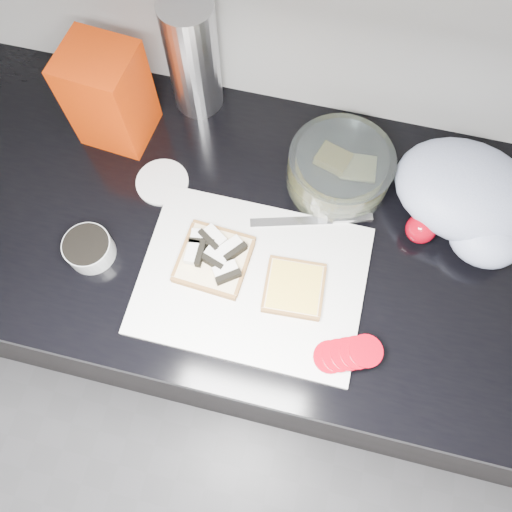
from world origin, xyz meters
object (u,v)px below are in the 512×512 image
at_px(glass_bowl, 339,170).
at_px(bread_bag, 109,96).
at_px(cutting_board, 252,280).
at_px(steel_canister, 193,58).

distance_m(glass_bowl, bread_bag, 0.45).
bearing_deg(glass_bowl, cutting_board, -114.61).
relative_size(glass_bowl, bread_bag, 0.97).
xyz_separation_m(cutting_board, bread_bag, (-0.34, 0.26, 0.10)).
relative_size(glass_bowl, steel_canister, 0.82).
relative_size(cutting_board, steel_canister, 1.67).
xyz_separation_m(cutting_board, steel_canister, (-0.20, 0.37, 0.11)).
bearing_deg(steel_canister, cutting_board, -60.90).
bearing_deg(glass_bowl, steel_canister, 158.37).
bearing_deg(cutting_board, glass_bowl, 65.39).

